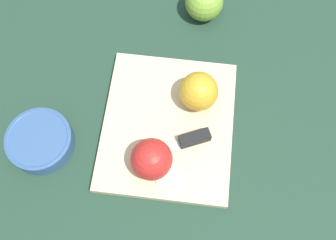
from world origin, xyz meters
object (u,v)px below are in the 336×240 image
(apple_half_right, at_px, (152,159))
(knife, at_px, (190,140))
(apple_whole, at_px, (204,2))
(apple_half_left, at_px, (199,91))
(bowl, at_px, (40,141))

(apple_half_right, bearing_deg, knife, 26.08)
(apple_whole, bearing_deg, apple_half_left, -10.07)
(apple_half_left, height_order, apple_whole, same)
(apple_half_left, xyz_separation_m, apple_half_right, (0.13, -0.10, 0.00))
(apple_half_left, height_order, knife, apple_half_left)
(apple_half_left, distance_m, knife, 0.10)
(apple_whole, bearing_deg, bowl, -51.18)
(knife, bearing_deg, apple_whole, -114.08)
(apple_whole, bearing_deg, apple_half_right, -21.75)
(apple_half_right, bearing_deg, apple_whole, 65.85)
(knife, bearing_deg, apple_half_right, 16.19)
(bowl, bearing_deg, apple_whole, 128.82)
(apple_half_left, bearing_deg, knife, -14.73)
(bowl, bearing_deg, apple_half_right, 72.53)
(knife, bearing_deg, bowl, -17.48)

